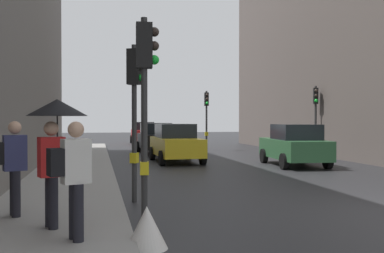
# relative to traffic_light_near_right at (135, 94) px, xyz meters

# --- Properties ---
(sidewalk_kerb) EXTENTS (2.78, 40.00, 0.16)m
(sidewalk_kerb) POSITION_rel_traffic_light_near_right_xyz_m (-1.71, 3.42, -2.49)
(sidewalk_kerb) COLOR gray
(sidewalk_kerb) RESTS_ON ground
(traffic_light_near_right) EXTENTS (0.45, 0.35, 3.73)m
(traffic_light_near_right) POSITION_rel_traffic_light_near_right_xyz_m (0.00, 0.00, 0.00)
(traffic_light_near_right) COLOR #2D2D2D
(traffic_light_near_right) RESTS_ON ground
(traffic_light_mid_street) EXTENTS (0.33, 0.45, 3.72)m
(traffic_light_mid_street) POSITION_rel_traffic_light_near_right_xyz_m (10.34, 10.90, -0.00)
(traffic_light_mid_street) COLOR #2D2D2D
(traffic_light_mid_street) RESTS_ON ground
(traffic_light_far_median) EXTENTS (0.25, 0.43, 3.77)m
(traffic_light_far_median) POSITION_rel_traffic_light_near_right_xyz_m (5.89, 16.75, 0.03)
(traffic_light_far_median) COLOR #2D2D2D
(traffic_light_far_median) RESTS_ON ground
(traffic_light_near_left) EXTENTS (0.44, 0.26, 3.85)m
(traffic_light_near_left) POSITION_rel_traffic_light_near_right_xyz_m (0.00, -2.27, 0.09)
(traffic_light_near_left) COLOR #2D2D2D
(traffic_light_near_left) RESTS_ON ground
(car_red_sedan) EXTENTS (2.10, 4.24, 1.76)m
(car_red_sedan) POSITION_rel_traffic_light_near_right_xyz_m (2.78, 25.51, -1.69)
(car_red_sedan) COLOR red
(car_red_sedan) RESTS_ON ground
(car_yellow_taxi) EXTENTS (2.12, 4.25, 1.76)m
(car_yellow_taxi) POSITION_rel_traffic_light_near_right_xyz_m (2.66, 9.58, -1.69)
(car_yellow_taxi) COLOR yellow
(car_yellow_taxi) RESTS_ON ground
(car_dark_suv) EXTENTS (2.05, 4.22, 1.76)m
(car_dark_suv) POSITION_rel_traffic_light_near_right_xyz_m (2.46, 15.01, -1.69)
(car_dark_suv) COLOR black
(car_dark_suv) RESTS_ON ground
(car_green_estate) EXTENTS (2.27, 4.32, 1.76)m
(car_green_estate) POSITION_rel_traffic_light_near_right_xyz_m (7.27, 6.89, -1.69)
(car_green_estate) COLOR #2D6038
(car_green_estate) RESTS_ON ground
(pedestrian_with_umbrella) EXTENTS (1.00, 1.00, 2.14)m
(pedestrian_with_umbrella) POSITION_rel_traffic_light_near_right_xyz_m (-1.56, -2.86, -0.73)
(pedestrian_with_umbrella) COLOR black
(pedestrian_with_umbrella) RESTS_ON sidewalk_kerb
(pedestrian_with_grey_backpack) EXTENTS (0.66, 0.45, 1.77)m
(pedestrian_with_grey_backpack) POSITION_rel_traffic_light_near_right_xyz_m (-2.42, -1.82, -1.41)
(pedestrian_with_grey_backpack) COLOR black
(pedestrian_with_grey_backpack) RESTS_ON sidewalk_kerb
(pedestrian_with_black_backpack) EXTENTS (0.66, 0.45, 1.77)m
(pedestrian_with_black_backpack) POSITION_rel_traffic_light_near_right_xyz_m (-1.23, -3.77, -1.41)
(pedestrian_with_black_backpack) COLOR black
(pedestrian_with_black_backpack) RESTS_ON sidewalk_kerb
(warning_sign_triangle) EXTENTS (0.64, 0.64, 0.65)m
(warning_sign_triangle) POSITION_rel_traffic_light_near_right_xyz_m (-0.15, -3.86, -2.24)
(warning_sign_triangle) COLOR silver
(warning_sign_triangle) RESTS_ON ground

